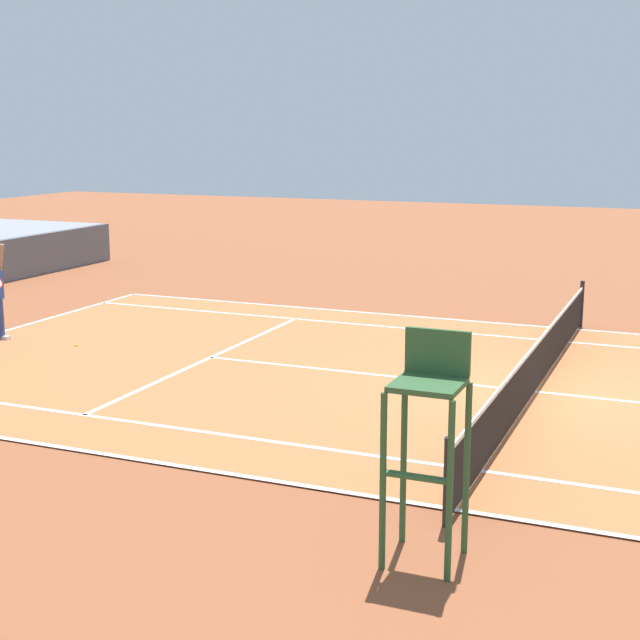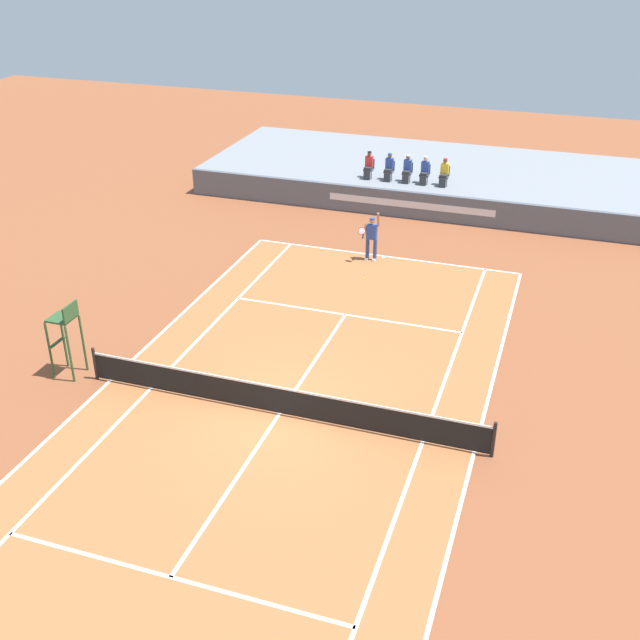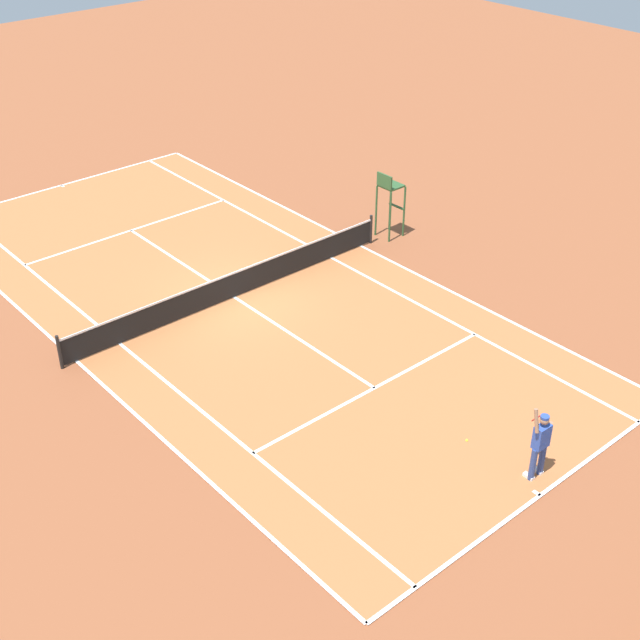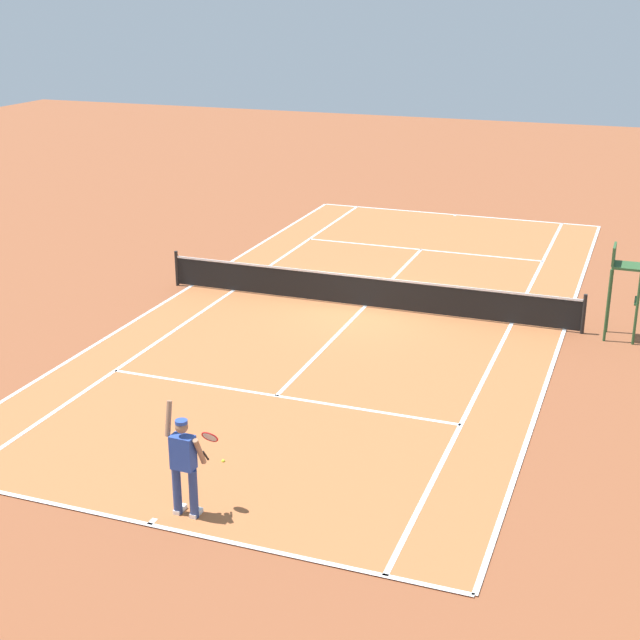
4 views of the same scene
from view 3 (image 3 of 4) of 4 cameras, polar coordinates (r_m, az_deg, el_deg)
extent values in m
plane|color=brown|center=(27.84, -5.58, 1.43)|extent=(80.00, 80.00, 0.00)
cube|color=#B76638|center=(27.84, -5.58, 1.45)|extent=(10.98, 23.78, 0.02)
cube|color=white|center=(21.06, 14.17, -11.03)|extent=(10.98, 0.10, 0.01)
cube|color=white|center=(37.26, -16.51, 8.43)|extent=(10.98, 0.10, 0.01)
cube|color=white|center=(30.88, 2.70, 4.84)|extent=(0.10, 23.78, 0.01)
cube|color=white|center=(25.61, -15.56, -2.63)|extent=(0.10, 23.78, 0.01)
cube|color=white|center=(30.05, 0.77, 4.07)|extent=(0.10, 23.78, 0.01)
cube|color=white|center=(26.07, -12.90, -1.53)|extent=(0.10, 23.78, 0.01)
cube|color=white|center=(23.69, 3.58, -4.45)|extent=(8.22, 0.10, 0.01)
cube|color=white|center=(32.71, -12.22, 5.74)|extent=(8.22, 0.10, 0.01)
cube|color=white|center=(27.83, -5.58, 1.48)|extent=(0.10, 12.80, 0.01)
cube|color=white|center=(21.09, 13.95, -10.90)|extent=(0.10, 0.20, 0.01)
cube|color=white|center=(37.18, -16.44, 8.38)|extent=(0.10, 0.20, 0.01)
cylinder|color=black|center=(30.93, 3.34, 5.93)|extent=(0.10, 0.10, 1.07)
cylinder|color=black|center=(25.19, -16.63, -2.03)|extent=(0.10, 0.10, 1.07)
cube|color=black|center=(27.60, -5.63, 2.29)|extent=(11.78, 0.02, 0.84)
cube|color=white|center=(27.40, -5.68, 3.06)|extent=(11.78, 0.03, 0.06)
cylinder|color=navy|center=(21.15, 13.71, -9.15)|extent=(0.15, 0.15, 0.92)
cylinder|color=navy|center=(21.35, 14.26, -8.77)|extent=(0.15, 0.15, 0.92)
cube|color=white|center=(21.44, 13.45, -9.90)|extent=(0.13, 0.28, 0.10)
cube|color=white|center=(21.64, 14.00, -9.53)|extent=(0.13, 0.28, 0.10)
cube|color=#2D4CA8|center=(20.77, 14.26, -7.37)|extent=(0.41, 0.25, 0.60)
sphere|color=#A37556|center=(20.49, 14.43, -6.35)|extent=(0.22, 0.22, 0.22)
cylinder|color=#2D4CA8|center=(20.43, 14.47, -6.15)|extent=(0.21, 0.21, 0.06)
cylinder|color=#A37556|center=(20.27, 13.94, -6.40)|extent=(0.10, 0.22, 0.61)
cylinder|color=#A37556|center=(20.98, 14.50, -6.90)|extent=(0.10, 0.33, 0.56)
cylinder|color=black|center=(21.13, 14.27, -6.98)|extent=(0.04, 0.19, 0.25)
torus|color=red|center=(21.05, 13.98, -6.21)|extent=(0.31, 0.21, 0.26)
cylinder|color=silver|center=(21.05, 13.98, -6.21)|extent=(0.28, 0.17, 0.22)
sphere|color=#D1E533|center=(22.20, 9.55, -7.75)|extent=(0.07, 0.07, 0.07)
cylinder|color=#2D562D|center=(31.80, 4.60, 7.46)|extent=(0.07, 0.07, 1.90)
cylinder|color=#2D562D|center=(31.36, 5.51, 7.05)|extent=(0.07, 0.07, 1.90)
cylinder|color=#2D562D|center=(31.35, 3.69, 7.12)|extent=(0.07, 0.07, 1.90)
cylinder|color=#2D562D|center=(30.90, 4.59, 6.71)|extent=(0.07, 0.07, 1.90)
cube|color=#2D562D|center=(30.96, 4.67, 8.73)|extent=(0.70, 0.70, 0.06)
cube|color=#2D562D|center=(30.62, 4.23, 9.04)|extent=(0.06, 0.70, 0.48)
cube|color=#2D562D|center=(31.52, 5.01, 7.40)|extent=(0.10, 0.70, 0.04)
camera|label=1|loc=(38.06, 11.99, 16.68)|focal=52.13mm
camera|label=2|loc=(37.31, -33.96, 25.02)|focal=43.59mm
camera|label=4|loc=(21.85, 55.84, 2.87)|focal=51.55mm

